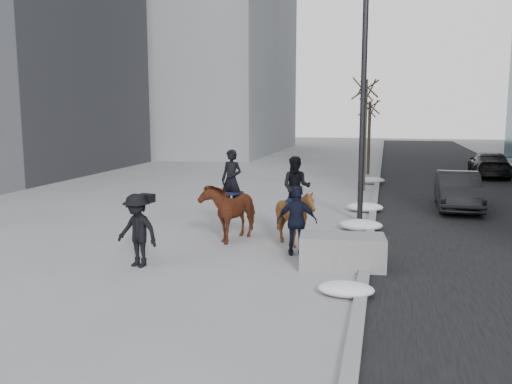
% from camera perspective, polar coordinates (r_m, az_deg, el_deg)
% --- Properties ---
extents(ground, '(120.00, 120.00, 0.00)m').
position_cam_1_polar(ground, '(13.80, -1.17, -6.90)').
color(ground, gray).
rests_on(ground, ground).
extents(road, '(8.00, 90.00, 0.01)m').
position_cam_1_polar(road, '(23.44, 22.23, -1.06)').
color(road, black).
rests_on(road, ground).
extents(curb, '(0.25, 90.00, 0.12)m').
position_cam_1_polar(curb, '(23.15, 12.41, -0.59)').
color(curb, gray).
rests_on(curb, ground).
extents(planter, '(2.07, 1.20, 0.79)m').
position_cam_1_polar(planter, '(12.98, 9.04, -6.22)').
color(planter, gray).
rests_on(planter, ground).
extents(car_near, '(1.56, 4.27, 1.40)m').
position_cam_1_polar(car_near, '(21.66, 20.50, 0.14)').
color(car_near, black).
rests_on(car_near, ground).
extents(car_far, '(2.21, 4.90, 1.39)m').
position_cam_1_polar(car_far, '(32.72, 23.35, 2.69)').
color(car_far, black).
rests_on(car_far, ground).
extents(tree_near, '(1.20, 1.20, 5.62)m').
position_cam_1_polar(tree_near, '(25.37, 11.37, 6.48)').
color(tree_near, '#392921').
rests_on(tree_near, ground).
extents(tree_far, '(1.20, 1.20, 4.64)m').
position_cam_1_polar(tree_far, '(31.93, 11.81, 6.01)').
color(tree_far, '#3A2A22').
rests_on(tree_far, ground).
extents(mounted_left, '(1.43, 2.17, 2.58)m').
position_cam_1_polar(mounted_left, '(15.57, -2.71, -1.49)').
color(mounted_left, '#47170E').
rests_on(mounted_left, ground).
extents(mounted_right, '(1.31, 1.47, 2.45)m').
position_cam_1_polar(mounted_right, '(14.76, 4.16, -1.97)').
color(mounted_right, '#472B0E').
rests_on(mounted_right, ground).
extents(feeder, '(1.09, 0.95, 1.75)m').
position_cam_1_polar(feeder, '(13.86, 4.33, -3.12)').
color(feeder, black).
rests_on(feeder, ground).
extents(camera_crew, '(1.27, 0.94, 1.75)m').
position_cam_1_polar(camera_crew, '(13.13, -12.38, -3.93)').
color(camera_crew, black).
rests_on(camera_crew, ground).
extents(lamppost, '(0.25, 0.80, 9.09)m').
position_cam_1_polar(lamppost, '(18.18, 11.30, 12.58)').
color(lamppost, black).
rests_on(lamppost, ground).
extents(snow_piles, '(1.38, 17.84, 0.35)m').
position_cam_1_polar(snow_piles, '(20.13, 11.38, -1.62)').
color(snow_piles, silver).
rests_on(snow_piles, ground).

